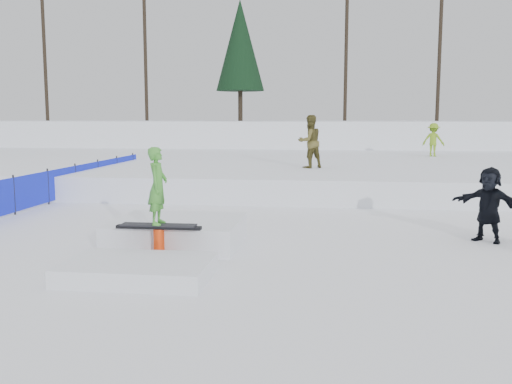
# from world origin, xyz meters

# --- Properties ---
(ground) EXTENTS (120.00, 120.00, 0.00)m
(ground) POSITION_xyz_m (0.00, 0.00, 0.00)
(ground) COLOR white
(snow_berm) EXTENTS (60.00, 14.00, 2.40)m
(snow_berm) POSITION_xyz_m (0.00, 30.00, 1.20)
(snow_berm) COLOR white
(snow_berm) RESTS_ON ground
(snow_midrise) EXTENTS (50.00, 18.00, 0.80)m
(snow_midrise) POSITION_xyz_m (0.00, 16.00, 0.40)
(snow_midrise) COLOR white
(snow_midrise) RESTS_ON ground
(safety_fence) EXTENTS (0.05, 16.00, 1.10)m
(safety_fence) POSITION_xyz_m (-6.50, 6.60, 0.55)
(safety_fence) COLOR #1422D6
(safety_fence) RESTS_ON ground
(treeline) EXTENTS (40.24, 4.22, 10.50)m
(treeline) POSITION_xyz_m (6.18, 28.28, 7.45)
(treeline) COLOR black
(treeline) RESTS_ON snow_berm
(walker_olive) EXTENTS (1.19, 1.13, 1.93)m
(walker_olive) POSITION_xyz_m (1.28, 11.24, 1.77)
(walker_olive) COLOR brown
(walker_olive) RESTS_ON snow_midrise
(walker_ygreen) EXTENTS (1.16, 0.93, 1.57)m
(walker_ygreen) POSITION_xyz_m (6.87, 18.21, 1.59)
(walker_ygreen) COLOR #76A51D
(walker_ygreen) RESTS_ON snow_midrise
(spectator_dark) EXTENTS (1.48, 1.27, 1.61)m
(spectator_dark) POSITION_xyz_m (5.39, 2.83, 0.80)
(spectator_dark) COLOR black
(spectator_dark) RESTS_ON ground
(jib_rail_feature) EXTENTS (2.60, 4.40, 2.11)m
(jib_rail_feature) POSITION_xyz_m (-1.10, 0.92, 0.30)
(jib_rail_feature) COLOR white
(jib_rail_feature) RESTS_ON ground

